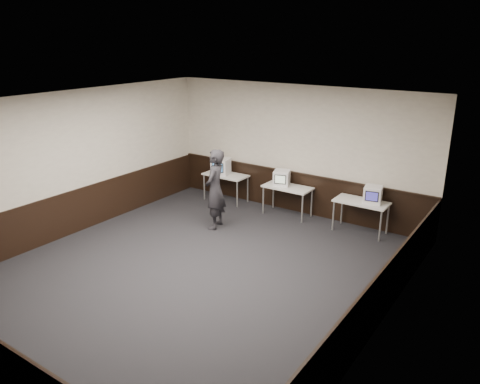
# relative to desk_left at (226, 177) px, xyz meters

# --- Properties ---
(floor) EXTENTS (8.00, 8.00, 0.00)m
(floor) POSITION_rel_desk_left_xyz_m (1.90, -3.60, -0.68)
(floor) COLOR black
(floor) RESTS_ON ground
(ceiling) EXTENTS (8.00, 8.00, 0.00)m
(ceiling) POSITION_rel_desk_left_xyz_m (1.90, -3.60, 2.52)
(ceiling) COLOR white
(ceiling) RESTS_ON back_wall
(back_wall) EXTENTS (7.00, 0.00, 7.00)m
(back_wall) POSITION_rel_desk_left_xyz_m (1.90, 0.40, 0.92)
(back_wall) COLOR #BDB5A6
(back_wall) RESTS_ON ground
(left_wall) EXTENTS (0.00, 8.00, 8.00)m
(left_wall) POSITION_rel_desk_left_xyz_m (-1.60, -3.60, 0.92)
(left_wall) COLOR #BDB5A6
(left_wall) RESTS_ON ground
(right_wall) EXTENTS (0.00, 8.00, 8.00)m
(right_wall) POSITION_rel_desk_left_xyz_m (5.40, -3.60, 0.92)
(right_wall) COLOR #BDB5A6
(right_wall) RESTS_ON ground
(wainscot_back) EXTENTS (6.98, 0.04, 1.00)m
(wainscot_back) POSITION_rel_desk_left_xyz_m (1.90, 0.38, -0.18)
(wainscot_back) COLOR black
(wainscot_back) RESTS_ON back_wall
(wainscot_left) EXTENTS (0.04, 7.98, 1.00)m
(wainscot_left) POSITION_rel_desk_left_xyz_m (-1.58, -3.60, -0.18)
(wainscot_left) COLOR black
(wainscot_left) RESTS_ON left_wall
(wainscot_right) EXTENTS (0.04, 7.98, 1.00)m
(wainscot_right) POSITION_rel_desk_left_xyz_m (5.38, -3.60, -0.18)
(wainscot_right) COLOR black
(wainscot_right) RESTS_ON right_wall
(wainscot_rail) EXTENTS (6.98, 0.06, 0.04)m
(wainscot_rail) POSITION_rel_desk_left_xyz_m (1.90, 0.36, 0.34)
(wainscot_rail) COLOR black
(wainscot_rail) RESTS_ON wainscot_back
(desk_left) EXTENTS (1.20, 0.60, 0.75)m
(desk_left) POSITION_rel_desk_left_xyz_m (0.00, 0.00, 0.00)
(desk_left) COLOR silver
(desk_left) RESTS_ON ground
(desk_center) EXTENTS (1.20, 0.60, 0.75)m
(desk_center) POSITION_rel_desk_left_xyz_m (1.90, 0.00, 0.00)
(desk_center) COLOR silver
(desk_center) RESTS_ON ground
(desk_right) EXTENTS (1.20, 0.60, 0.75)m
(desk_right) POSITION_rel_desk_left_xyz_m (3.80, 0.00, 0.00)
(desk_right) COLOR silver
(desk_right) RESTS_ON ground
(emac_left) EXTENTS (0.53, 0.55, 0.43)m
(emac_left) POSITION_rel_desk_left_xyz_m (-0.12, -0.05, 0.29)
(emac_left) COLOR white
(emac_left) RESTS_ON desk_left
(emac_center) EXTENTS (0.49, 0.50, 0.38)m
(emac_center) POSITION_rel_desk_left_xyz_m (1.72, 0.01, 0.26)
(emac_center) COLOR white
(emac_center) RESTS_ON desk_center
(emac_right) EXTENTS (0.46, 0.47, 0.38)m
(emac_right) POSITION_rel_desk_left_xyz_m (4.03, 0.04, 0.26)
(emac_right) COLOR white
(emac_right) RESTS_ON desk_right
(person) EXTENTS (0.62, 0.78, 1.88)m
(person) POSITION_rel_desk_left_xyz_m (0.90, -1.65, 0.26)
(person) COLOR black
(person) RESTS_ON ground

